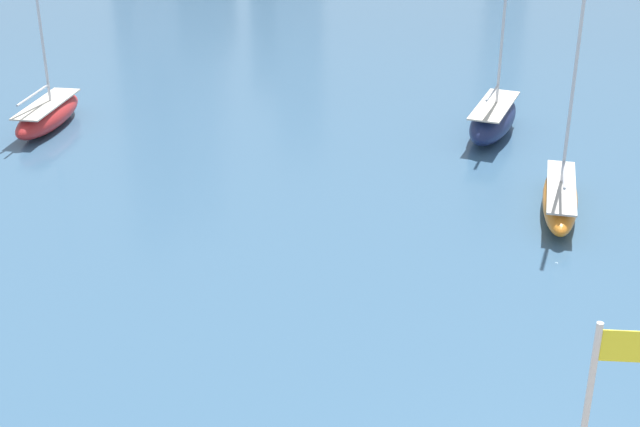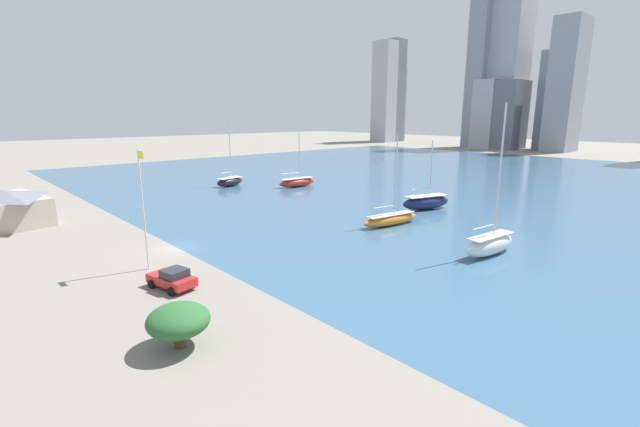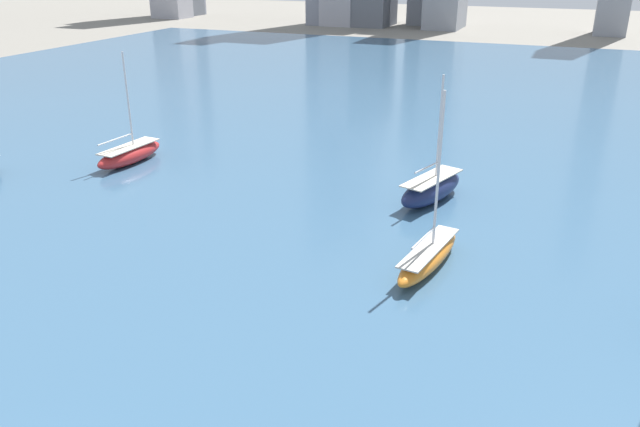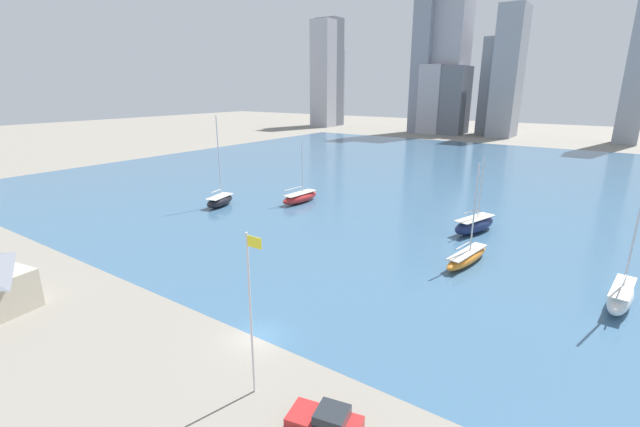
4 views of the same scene
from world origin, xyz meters
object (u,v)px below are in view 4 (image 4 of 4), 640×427
sailboat_navy (474,225)px  parked_pickup_red (326,421)px  sailboat_black (220,200)px  sailboat_orange (467,257)px  flag_pole (251,310)px  sailboat_red (300,197)px  sailboat_white (621,296)px

sailboat_navy → parked_pickup_red: size_ratio=2.26×
parked_pickup_red → sailboat_black: bearing=-138.2°
sailboat_orange → flag_pole: bearing=-90.9°
sailboat_red → sailboat_orange: bearing=-14.5°
sailboat_navy → sailboat_white: bearing=-21.9°
flag_pole → sailboat_white: (19.63, 27.48, -4.89)m
flag_pole → sailboat_black: size_ratio=0.74×
sailboat_navy → sailboat_black: 40.94m
sailboat_black → sailboat_orange: bearing=-14.8°
sailboat_white → sailboat_black: 56.68m
parked_pickup_red → sailboat_orange: bearing=169.4°
sailboat_navy → sailboat_black: (-39.54, -10.60, -0.12)m
flag_pole → sailboat_orange: (5.08, 29.68, -5.22)m
sailboat_orange → parked_pickup_red: 29.97m
flag_pole → parked_pickup_red: 7.87m
sailboat_orange → sailboat_black: bearing=-172.8°
sailboat_black → sailboat_white: bearing=-16.6°
sailboat_red → sailboat_orange: size_ratio=0.92×
sailboat_red → sailboat_orange: 33.98m
sailboat_white → sailboat_navy: 22.03m
sailboat_white → flag_pole: bearing=-119.3°
sailboat_black → parked_pickup_red: (42.83, -31.13, -0.16)m
sailboat_red → sailboat_black: size_ratio=0.71×
sailboat_navy → sailboat_black: bearing=-147.5°
sailboat_red → sailboat_white: 48.54m
sailboat_navy → sailboat_orange: bearing=-60.6°
sailboat_white → sailboat_navy: sailboat_white is taller
sailboat_white → sailboat_orange: 14.72m
sailboat_white → parked_pickup_red: bearing=-110.1°
flag_pole → sailboat_navy: bearing=86.4°
sailboat_navy → flag_pole: bearing=-76.1°
parked_pickup_red → sailboat_red: bearing=-153.2°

